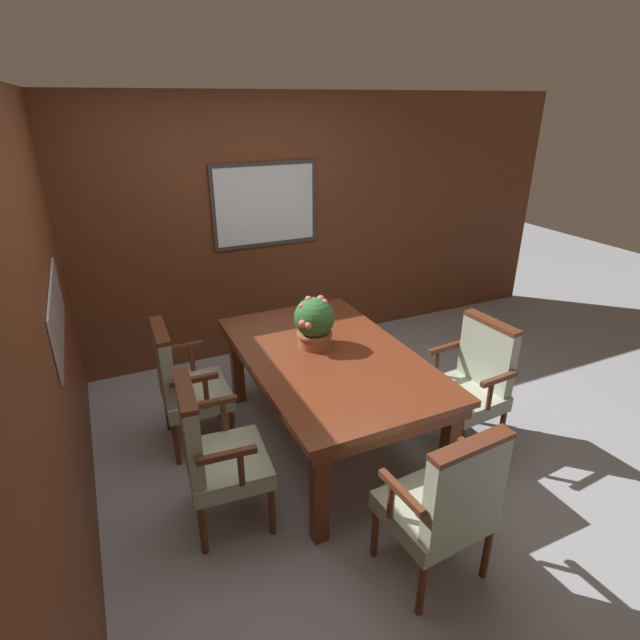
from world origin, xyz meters
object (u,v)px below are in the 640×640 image
Objects in this scene: dining_table at (329,365)px; potted_plant at (314,322)px; chair_head_near at (445,502)px; chair_right_near at (472,380)px; chair_left_far at (184,382)px; chair_left_near at (213,450)px.

potted_plant reaches higher than dining_table.
chair_right_near is at bearing -140.51° from chair_head_near.
chair_head_near is at bearing -50.82° from chair_right_near.
chair_left_far is (-1.90, 0.85, 0.00)m from chair_right_near.
chair_left_near is 1.00× the size of chair_head_near.
chair_left_far is at bearing -64.90° from chair_head_near.
chair_left_far is at bearing 5.14° from chair_left_near.
chair_head_near is at bearing -128.19° from chair_left_near.
chair_left_far is at bearing -118.42° from chair_right_near.
chair_left_near is at bearing -147.33° from potted_plant.
chair_left_near is at bearing -46.97° from chair_head_near.
potted_plant reaches higher than chair_head_near.
chair_head_near is (0.02, -1.31, -0.13)m from dining_table.
chair_left_near and chair_left_far have the same top height.
chair_head_near is (0.96, -0.89, 0.00)m from chair_left_near.
chair_left_far is at bearing 156.12° from dining_table.
chair_right_near is 1.28m from chair_head_near.
potted_plant is (0.91, 0.58, 0.40)m from chair_left_near.
chair_head_near is at bearing -149.36° from chair_left_far.
chair_right_near is 1.22m from potted_plant.
chair_head_near is (-0.93, -0.88, 0.00)m from chair_right_near.
dining_table is 4.85× the size of potted_plant.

